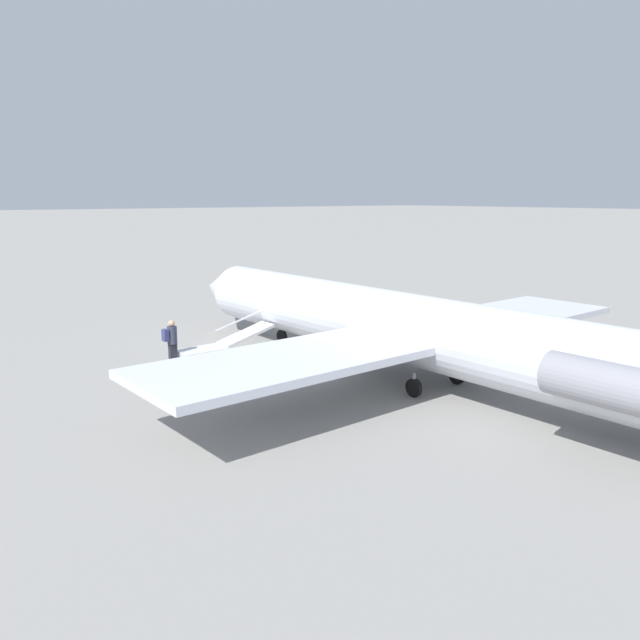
{
  "coord_description": "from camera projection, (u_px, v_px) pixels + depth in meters",
  "views": [
    {
      "loc": [
        -15.34,
        14.68,
        6.23
      ],
      "look_at": [
        2.98,
        0.9,
        1.66
      ],
      "focal_mm": 35.0,
      "sensor_mm": 36.0,
      "label": 1
    }
  ],
  "objects": [
    {
      "name": "boarding_stairs",
      "position": [
        211.0,
        351.0,
        24.07
      ],
      "size": [
        1.2,
        4.05,
        1.6
      ],
      "rotation": [
        0.0,
        0.0,
        -1.53
      ],
      "color": "silver",
      "rests_on": "ground"
    },
    {
      "name": "passenger",
      "position": [
        171.0,
        340.0,
        23.08
      ],
      "size": [
        0.36,
        0.55,
        1.74
      ],
      "rotation": [
        0.0,
        0.0,
        -1.53
      ],
      "color": "#23232D",
      "rests_on": "ground"
    },
    {
      "name": "airplane_main",
      "position": [
        411.0,
        328.0,
        20.89
      ],
      "size": [
        25.92,
        19.43,
        6.26
      ],
      "rotation": [
        0.0,
        0.0,
        0.04
      ],
      "color": "silver",
      "rests_on": "ground"
    },
    {
      "name": "ground_plane",
      "position": [
        391.0,
        377.0,
        21.89
      ],
      "size": [
        600.0,
        600.0,
        0.0
      ],
      "primitive_type": "plane",
      "color": "gray"
    },
    {
      "name": "traffic_cone_near_stairs",
      "position": [
        148.0,
        378.0,
        20.82
      ],
      "size": [
        0.49,
        0.49,
        0.53
      ],
      "color": "black",
      "rests_on": "ground"
    }
  ]
}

